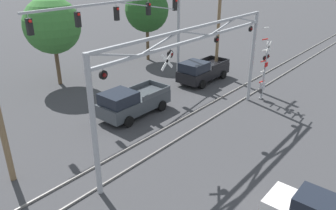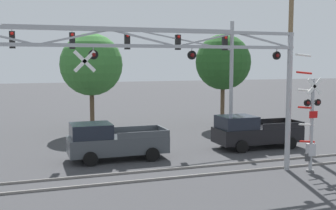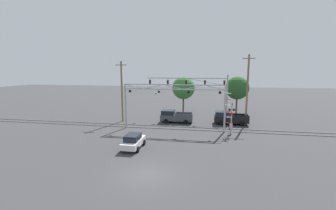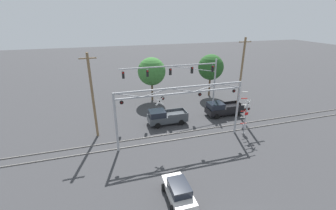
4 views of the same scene
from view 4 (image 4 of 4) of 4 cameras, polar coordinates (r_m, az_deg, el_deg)
name	(u,v)px [view 4 (image 4 of 4)]	position (r m, az deg, el deg)	size (l,w,h in m)	color
rail_track_near	(180,139)	(26.28, 3.01, -8.63)	(80.00, 0.08, 0.10)	gray
rail_track_far	(176,133)	(27.45, 2.00, -7.17)	(80.00, 0.08, 0.10)	gray
crossing_gantry	(181,104)	(24.03, 3.42, 0.34)	(14.24, 0.28, 6.46)	#9EA0A5
crossing_signal_mast	(245,118)	(27.92, 18.96, -3.09)	(1.42, 0.35, 5.50)	#9EA0A5
traffic_signal_span	(189,76)	(31.59, 5.40, 7.43)	(13.66, 0.39, 7.64)	#9EA0A5
pickup_truck_lead	(165,117)	(29.44, -0.66, -3.02)	(5.12, 2.29, 1.97)	#3D4247
pickup_truck_following	(222,109)	(32.85, 13.64, -0.92)	(5.17, 2.29, 1.97)	black
sedan_waiting	(179,191)	(18.56, 2.72, -20.98)	(1.94, 3.87, 1.56)	silver
utility_pole_left	(93,96)	(26.29, -18.60, 2.23)	(1.80, 0.28, 9.79)	brown
utility_pole_right	(241,76)	(32.88, 18.02, 6.99)	(1.80, 0.28, 10.70)	brown
background_tree_beyond_span	(211,67)	(39.46, 10.81, 9.40)	(4.34, 4.34, 7.24)	brown
background_tree_far_left_verge	(152,72)	(36.59, -4.17, 8.48)	(4.49, 4.49, 7.15)	brown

